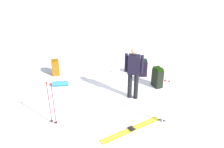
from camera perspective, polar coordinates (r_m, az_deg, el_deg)
ground_plane at (r=7.43m, az=-0.00°, el=-4.87°), size 80.00×80.00×0.00m
skier_standing at (r=6.77m, az=5.52°, el=0.91°), size 0.53×0.34×1.70m
ski_pair_near at (r=5.94m, az=5.00°, el=-13.85°), size 0.70×1.77×0.05m
backpack_large_dark at (r=8.83m, az=-14.18°, el=1.61°), size 0.44×0.42×0.59m
backpack_bright at (r=8.53m, az=7.83°, el=1.55°), size 0.40×0.39×0.66m
backpack_small_spare at (r=7.83m, az=11.50°, el=-0.86°), size 0.44×0.39×0.71m
ski_poles_planted_near at (r=5.92m, az=13.30°, el=-6.35°), size 0.17×0.10×1.27m
ski_poles_planted_far at (r=5.93m, az=-15.23°, el=-6.75°), size 0.20×0.11×1.24m
sleeping_mat_rolled at (r=8.02m, az=-13.00°, el=-2.41°), size 0.52×0.51×0.18m
thermos_bottle at (r=8.82m, az=0.06°, el=1.27°), size 0.07×0.07×0.26m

